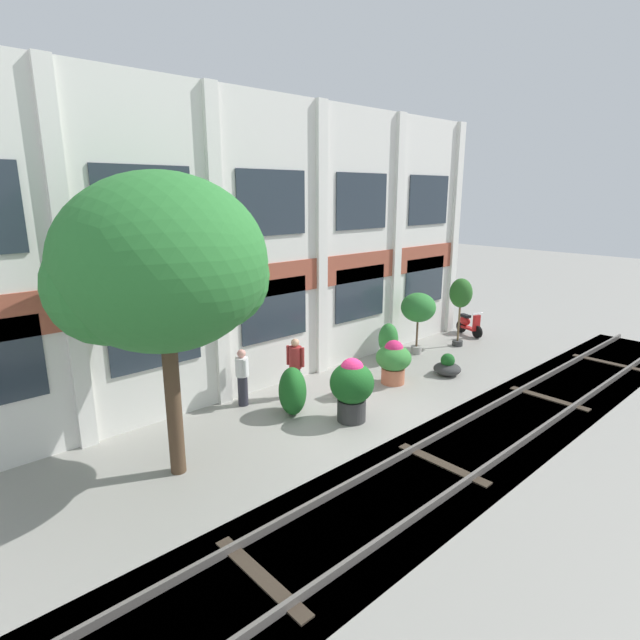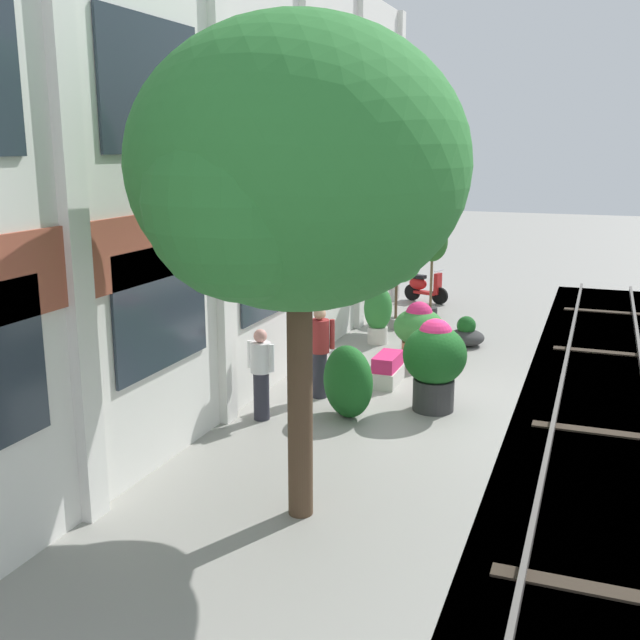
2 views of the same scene
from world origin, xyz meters
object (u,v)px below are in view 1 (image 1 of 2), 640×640
(potted_plant_tall_urn, at_px, (418,309))
(potted_plant_wide_bowl, at_px, (447,367))
(scooter_near_curb, at_px, (468,324))
(resident_watching_tracks, at_px, (295,366))
(potted_plant_glazed_jar, at_px, (352,386))
(potted_plant_ribbed_drum, at_px, (393,360))
(potted_plant_square_trough, at_px, (350,386))
(broadleaf_tree, at_px, (163,268))
(topiary_hedge, at_px, (293,391))
(potted_plant_fluted_column, at_px, (388,342))
(potted_plant_terracotta_small, at_px, (461,295))
(resident_by_doorway, at_px, (242,376))

(potted_plant_tall_urn, height_order, potted_plant_wide_bowl, potted_plant_tall_urn)
(scooter_near_curb, bearing_deg, potted_plant_wide_bowl, -49.12)
(resident_watching_tracks, bearing_deg, potted_plant_glazed_jar, 68.57)
(potted_plant_tall_urn, xyz_separation_m, potted_plant_ribbed_drum, (-2.74, -1.22, -0.89))
(potted_plant_square_trough, xyz_separation_m, potted_plant_ribbed_drum, (1.57, -0.22, 0.44))
(resident_watching_tracks, bearing_deg, potted_plant_tall_urn, 157.41)
(broadleaf_tree, distance_m, resident_watching_tracks, 5.41)
(broadleaf_tree, height_order, scooter_near_curb, broadleaf_tree)
(potted_plant_glazed_jar, distance_m, potted_plant_wide_bowl, 4.50)
(topiary_hedge, bearing_deg, broadleaf_tree, -170.98)
(potted_plant_fluted_column, height_order, resident_watching_tracks, resident_watching_tracks)
(potted_plant_wide_bowl, bearing_deg, potted_plant_square_trough, 164.94)
(potted_plant_tall_urn, bearing_deg, potted_plant_glazed_jar, -158.61)
(potted_plant_square_trough, distance_m, potted_plant_terracotta_small, 6.39)
(potted_plant_square_trough, height_order, resident_by_doorway, resident_by_doorway)
(topiary_hedge, bearing_deg, potted_plant_glazed_jar, -56.98)
(resident_by_doorway, bearing_deg, potted_plant_wide_bowl, -8.66)
(potted_plant_square_trough, xyz_separation_m, resident_watching_tracks, (-1.18, 0.92, 0.61))
(potted_plant_tall_urn, distance_m, potted_plant_wide_bowl, 2.53)
(scooter_near_curb, distance_m, resident_by_doorway, 10.29)
(scooter_near_curb, distance_m, resident_watching_tracks, 8.91)
(resident_by_doorway, distance_m, resident_watching_tracks, 1.46)
(potted_plant_tall_urn, xyz_separation_m, resident_by_doorway, (-6.86, 0.42, -0.79))
(broadleaf_tree, distance_m, potted_plant_square_trough, 6.57)
(potted_plant_square_trough, xyz_separation_m, potted_plant_tall_urn, (4.31, 1.00, 1.33))
(potted_plant_square_trough, bearing_deg, resident_by_doorway, 150.80)
(potted_plant_glazed_jar, distance_m, potted_plant_ribbed_drum, 2.83)
(potted_plant_tall_urn, xyz_separation_m, scooter_near_curb, (3.41, 0.08, -1.16))
(potted_plant_fluted_column, xyz_separation_m, scooter_near_curb, (4.92, 0.06, -0.28))
(broadleaf_tree, height_order, potted_plant_tall_urn, broadleaf_tree)
(potted_plant_square_trough, bearing_deg, potted_plant_fluted_column, 20.00)
(potted_plant_glazed_jar, distance_m, potted_plant_fluted_column, 4.46)
(potted_plant_terracotta_small, bearing_deg, resident_by_doorway, 174.22)
(potted_plant_ribbed_drum, height_order, resident_watching_tracks, resident_watching_tracks)
(potted_plant_square_trough, relative_size, potted_plant_wide_bowl, 1.14)
(potted_plant_tall_urn, xyz_separation_m, topiary_hedge, (-6.24, -0.86, -0.99))
(potted_plant_tall_urn, bearing_deg, resident_by_doorway, 176.46)
(potted_plant_glazed_jar, distance_m, topiary_hedge, 1.53)
(potted_plant_ribbed_drum, bearing_deg, potted_plant_tall_urn, 23.94)
(potted_plant_square_trough, bearing_deg, resident_watching_tracks, 142.00)
(topiary_hedge, bearing_deg, potted_plant_wide_bowl, -11.15)
(potted_plant_glazed_jar, bearing_deg, topiary_hedge, 123.02)
(potted_plant_terracotta_small, distance_m, potted_plant_wide_bowl, 3.57)
(potted_plant_fluted_column, relative_size, scooter_near_curb, 0.99)
(potted_plant_glazed_jar, height_order, resident_watching_tracks, resident_watching_tracks)
(scooter_near_curb, bearing_deg, potted_plant_square_trough, -65.42)
(potted_plant_wide_bowl, relative_size, scooter_near_curb, 0.61)
(potted_plant_glazed_jar, height_order, potted_plant_ribbed_drum, potted_plant_glazed_jar)
(potted_plant_glazed_jar, bearing_deg, resident_by_doorway, 119.52)
(scooter_near_curb, height_order, resident_by_doorway, resident_by_doorway)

